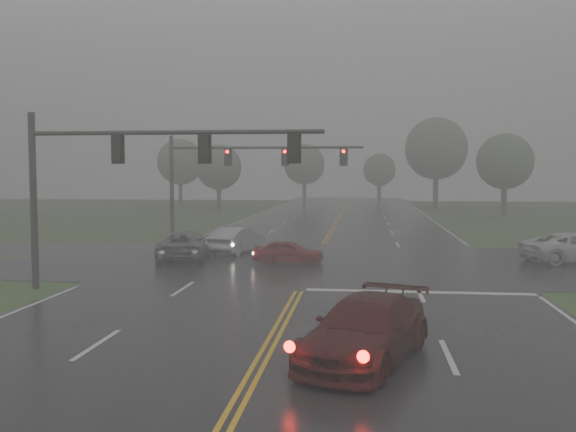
# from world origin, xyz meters

# --- Properties ---
(main_road) EXTENTS (18.00, 160.00, 0.02)m
(main_road) POSITION_xyz_m (0.00, 20.00, 0.00)
(main_road) COLOR black
(main_road) RESTS_ON ground
(cross_street) EXTENTS (120.00, 14.00, 0.02)m
(cross_street) POSITION_xyz_m (0.00, 22.00, 0.00)
(cross_street) COLOR black
(cross_street) RESTS_ON ground
(stop_bar) EXTENTS (8.50, 0.50, 0.01)m
(stop_bar) POSITION_xyz_m (4.50, 14.40, 0.00)
(stop_bar) COLOR silver
(stop_bar) RESTS_ON ground
(sedan_maroon) EXTENTS (3.71, 5.59, 1.50)m
(sedan_maroon) POSITION_xyz_m (2.47, 5.38, 0.00)
(sedan_maroon) COLOR #390A0A
(sedan_maroon) RESTS_ON ground
(sedan_red) EXTENTS (3.51, 1.55, 1.18)m
(sedan_red) POSITION_xyz_m (-1.25, 21.23, 0.00)
(sedan_red) COLOR maroon
(sedan_red) RESTS_ON ground
(sedan_silver) EXTENTS (2.62, 4.69, 1.47)m
(sedan_silver) POSITION_xyz_m (-4.59, 25.02, 0.00)
(sedan_silver) COLOR #93969A
(sedan_silver) RESTS_ON ground
(car_grey) EXTENTS (3.16, 5.49, 1.44)m
(car_grey) POSITION_xyz_m (-6.80, 22.36, 0.00)
(car_grey) COLOR #505357
(car_grey) RESTS_ON ground
(pickup_white) EXTENTS (5.77, 3.93, 1.47)m
(pickup_white) POSITION_xyz_m (12.88, 23.34, 0.00)
(pickup_white) COLOR silver
(pickup_white) RESTS_ON ground
(signal_gantry_near) EXTENTS (11.31, 0.30, 6.79)m
(signal_gantry_near) POSITION_xyz_m (-6.78, 13.48, 4.74)
(signal_gantry_near) COLOR black
(signal_gantry_near) RESTS_ON ground
(signal_gantry_far) EXTENTS (12.69, 0.35, 6.89)m
(signal_gantry_far) POSITION_xyz_m (-6.26, 31.37, 4.85)
(signal_gantry_far) COLOR black
(signal_gantry_far) RESTS_ON ground
(tree_nw_a) EXTENTS (5.19, 5.19, 7.62)m
(tree_nw_a) POSITION_xyz_m (-14.01, 61.79, 5.01)
(tree_nw_a) COLOR #352A22
(tree_nw_a) RESTS_ON ground
(tree_ne_a) EXTENTS (7.52, 7.52, 11.04)m
(tree_ne_a) POSITION_xyz_m (11.05, 69.57, 7.27)
(tree_ne_a) COLOR #352A22
(tree_ne_a) RESTS_ON ground
(tree_n_mid) EXTENTS (5.70, 5.70, 8.38)m
(tree_n_mid) POSITION_xyz_m (-5.85, 79.17, 5.50)
(tree_n_mid) COLOR #352A22
(tree_n_mid) RESTS_ON ground
(tree_e_near) EXTENTS (5.74, 5.74, 8.43)m
(tree_e_near) POSITION_xyz_m (16.72, 58.12, 5.54)
(tree_e_near) COLOR #352A22
(tree_e_near) RESTS_ON ground
(tree_nw_b) EXTENTS (5.96, 5.96, 8.75)m
(tree_nw_b) POSITION_xyz_m (-21.27, 71.22, 5.75)
(tree_nw_b) COLOR #352A22
(tree_nw_b) RESTS_ON ground
(tree_n_far) EXTENTS (4.94, 4.94, 7.26)m
(tree_n_far) POSITION_xyz_m (4.73, 88.68, 4.76)
(tree_n_far) COLOR #352A22
(tree_n_far) RESTS_ON ground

